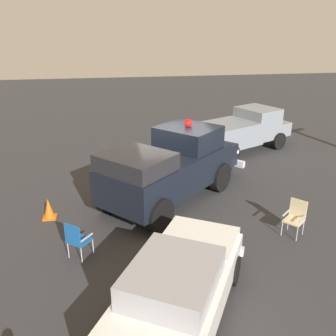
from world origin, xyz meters
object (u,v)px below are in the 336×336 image
at_px(classic_hot_rod, 179,286).
at_px(lawn_chair_spare, 296,215).
at_px(parked_pickup, 244,130).
at_px(vintage_fire_truck, 172,165).
at_px(traffic_cone, 49,209).
at_px(lawn_chair_by_car, 76,238).

bearing_deg(classic_hot_rod, lawn_chair_spare, 124.06).
bearing_deg(parked_pickup, vintage_fire_truck, -42.44).
distance_m(vintage_fire_truck, traffic_cone, 4.15).
xyz_separation_m(vintage_fire_truck, classic_hot_rod, (5.42, -0.80, -0.45)).
distance_m(parked_pickup, lawn_chair_spare, 7.47).
height_order(lawn_chair_by_car, traffic_cone, lawn_chair_by_car).
bearing_deg(lawn_chair_spare, vintage_fire_truck, -132.88).
xyz_separation_m(lawn_chair_by_car, traffic_cone, (-2.28, -1.01, -0.28)).
relative_size(parked_pickup, lawn_chair_spare, 5.00).
height_order(vintage_fire_truck, lawn_chair_spare, vintage_fire_truck).
xyz_separation_m(lawn_chair_by_car, lawn_chair_spare, (-0.24, 6.01, 0.00)).
relative_size(classic_hot_rod, lawn_chair_spare, 4.61).
xyz_separation_m(classic_hot_rod, lawn_chair_by_car, (-2.35, -2.17, -0.16)).
bearing_deg(lawn_chair_by_car, parked_pickup, 136.89).
distance_m(classic_hot_rod, lawn_chair_spare, 4.64).
bearing_deg(parked_pickup, classic_hot_rod, -26.45).
bearing_deg(classic_hot_rod, lawn_chair_by_car, -137.31).
height_order(parked_pickup, traffic_cone, parked_pickup).
distance_m(lawn_chair_by_car, lawn_chair_spare, 6.01).
bearing_deg(parked_pickup, lawn_chair_spare, -8.64).
bearing_deg(lawn_chair_spare, traffic_cone, -106.20).
bearing_deg(lawn_chair_spare, parked_pickup, 171.36).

